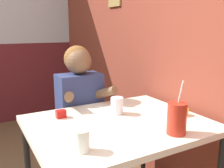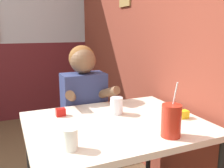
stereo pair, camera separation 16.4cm
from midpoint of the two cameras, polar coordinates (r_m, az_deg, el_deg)
The scene contains 8 objects.
brick_wall_right at distance 2.67m, azimuth 5.11°, elevation 13.62°, with size 0.08×4.71×2.70m.
main_table at distance 1.56m, azimuth 3.86°, elevation -10.88°, with size 1.05×0.84×0.74m.
person_seated at distance 2.03m, azimuth -4.06°, elevation -7.02°, with size 0.42×0.40×1.17m.
cocktail_pitcher at distance 1.36m, azimuth 16.81°, elevation -8.09°, with size 0.10×0.10×0.29m.
glass_near_pitcher at distance 1.65m, azimuth 3.89°, elevation -5.04°, with size 0.08×0.08×0.11m.
glass_center at distance 1.18m, azimuth -5.54°, elevation -12.54°, with size 0.07×0.07×0.10m.
condiment_ketchup at distance 1.64m, azimuth -8.87°, elevation -6.44°, with size 0.06×0.04×0.05m.
condiment_mustard at distance 1.67m, azimuth 18.76°, elevation -6.63°, with size 0.06×0.04×0.05m.
Camera 2 is at (0.28, -1.03, 1.29)m, focal length 40.00 mm.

